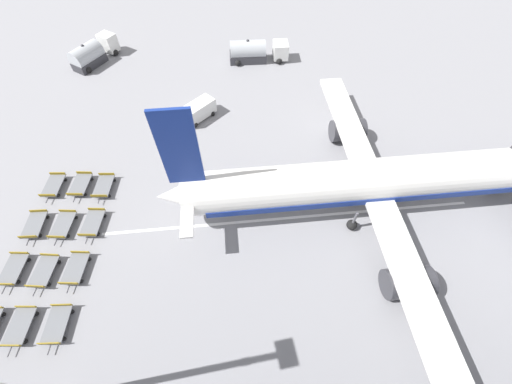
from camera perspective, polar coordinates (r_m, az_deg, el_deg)
ground_plane at (r=40.64m, az=14.56°, el=10.55°), size 500.00×500.00×0.00m
airplane at (r=32.29m, az=22.40°, el=2.07°), size 34.38×43.56×13.32m
fuel_tanker_primary at (r=56.26m, az=-27.65°, el=21.34°), size 7.22×6.83×3.31m
fuel_tanker_secondary at (r=51.34m, az=-0.30°, el=24.14°), size 4.12×8.96×3.30m
service_van at (r=41.22m, az=-10.45°, el=14.36°), size 4.14×4.69×2.12m
baggage_dolly_row_near_col_a at (r=39.46m, az=-32.89°, el=0.98°), size 3.76×2.22×0.92m
baggage_dolly_row_near_col_b at (r=37.27m, az=-35.28°, el=-4.91°), size 3.75×2.08×0.92m
baggage_dolly_row_near_col_c at (r=35.65m, az=-37.79°, el=-11.05°), size 3.77×2.27×0.92m
baggage_dolly_row_mid_a_col_a at (r=38.07m, az=-29.28°, el=1.16°), size 3.77×2.29×0.92m
baggage_dolly_row_mid_a_col_b at (r=35.75m, az=-31.64°, el=-5.12°), size 3.77×2.31×0.92m
baggage_dolly_row_mid_a_col_c at (r=33.99m, az=-34.11°, el=-11.85°), size 3.76×2.36×0.92m
baggage_dolly_row_mid_a_col_d at (r=32.92m, az=-37.04°, el=-18.92°), size 3.77×2.24×0.92m
baggage_dolly_row_mid_b_col_a at (r=36.80m, az=-25.95°, el=0.95°), size 3.76×2.21×0.92m
baggage_dolly_row_mid_b_col_b at (r=34.46m, az=-27.54°, el=-5.03°), size 3.77×2.29×0.92m
baggage_dolly_row_mid_b_col_c at (r=32.68m, az=-29.95°, el=-11.96°), size 3.77×2.29×0.92m
baggage_dolly_row_mid_b_col_d at (r=31.38m, az=-32.46°, el=-19.65°), size 3.76×2.15×0.92m
stand_guidance_stripe at (r=31.62m, az=6.06°, el=-4.71°), size 4.14×36.53×0.01m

